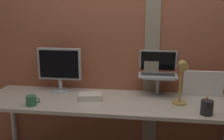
{
  "coord_description": "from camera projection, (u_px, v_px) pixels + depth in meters",
  "views": [
    {
      "loc": [
        0.19,
        -2.13,
        1.53
      ],
      "look_at": [
        -0.12,
        0.13,
        0.99
      ],
      "focal_mm": 42.08,
      "sensor_mm": 36.0,
      "label": 1
    }
  ],
  "objects": [
    {
      "name": "brick_wall_back",
      "position": [
        128.0,
        36.0,
        2.52
      ],
      "size": [
        3.35,
        0.16,
        2.54
      ],
      "color": "#9E563D",
      "rests_on": "ground_plane"
    },
    {
      "name": "coffee_mug",
      "position": [
        31.0,
        101.0,
        2.17
      ],
      "size": [
        0.12,
        0.08,
        0.09
      ],
      "color": "#33724C",
      "rests_on": "desk"
    },
    {
      "name": "laptop",
      "position": [
        158.0,
        68.0,
        2.43
      ],
      "size": [
        0.35,
        0.24,
        0.22
      ],
      "color": "#ADB2B7",
      "rests_on": "laptop_stand"
    },
    {
      "name": "desk",
      "position": [
        110.0,
        108.0,
        2.32
      ],
      "size": [
        2.27,
        0.63,
        0.74
      ],
      "color": "beige",
      "rests_on": "ground_plane"
    },
    {
      "name": "paper_clutter_stack",
      "position": [
        90.0,
        96.0,
        2.32
      ],
      "size": [
        0.23,
        0.18,
        0.05
      ],
      "primitive_type": "cube",
      "rotation": [
        0.0,
        0.0,
        0.23
      ],
      "color": "silver",
      "rests_on": "desk"
    },
    {
      "name": "whiteboard_panel",
      "position": [
        203.0,
        84.0,
        2.37
      ],
      "size": [
        0.36,
        0.06,
        0.25
      ],
      "primitive_type": "cube",
      "rotation": [
        0.2,
        0.0,
        0.0
      ],
      "color": "white",
      "rests_on": "desk"
    },
    {
      "name": "monitor",
      "position": [
        60.0,
        66.0,
        2.5
      ],
      "size": [
        0.42,
        0.18,
        0.42
      ],
      "color": "#ADB2B7",
      "rests_on": "desk"
    },
    {
      "name": "pen_cup",
      "position": [
        207.0,
        108.0,
        1.98
      ],
      "size": [
        0.09,
        0.09,
        0.14
      ],
      "color": "#262628",
      "rests_on": "desk"
    },
    {
      "name": "desk_lamp",
      "position": [
        182.0,
        78.0,
        2.11
      ],
      "size": [
        0.12,
        0.2,
        0.38
      ],
      "color": "tan",
      "rests_on": "desk"
    },
    {
      "name": "laptop_stand",
      "position": [
        158.0,
        82.0,
        2.4
      ],
      "size": [
        0.28,
        0.22,
        0.18
      ],
      "color": "gray",
      "rests_on": "desk"
    }
  ]
}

